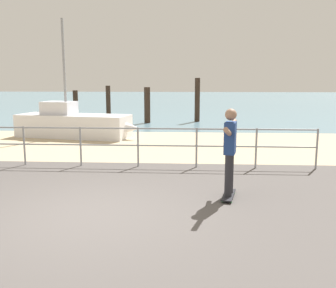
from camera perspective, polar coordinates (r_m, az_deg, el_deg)
name	(u,v)px	position (r m, az deg, el deg)	size (l,w,h in m)	color
ground_plane	(69,242)	(5.69, -14.73, -14.09)	(24.00, 10.00, 0.04)	#514C49
beach_strip	(142,145)	(13.24, -3.98, -0.09)	(24.00, 6.00, 0.04)	tan
sea_surface	(175,100)	(41.03, 1.10, 6.66)	(72.00, 50.00, 0.04)	slate
railing_fence	(80,140)	(10.08, -13.12, 0.55)	(12.15, 0.05, 1.05)	gray
sailboat	(77,124)	(15.16, -13.56, 2.90)	(5.07, 2.20, 4.53)	silver
skateboard	(229,195)	(7.41, 9.15, -7.65)	(0.36, 0.82, 0.08)	black
skateboarder	(230,147)	(7.18, 9.35, -0.40)	(0.39, 1.43, 1.65)	#26262B
groyne_post_0	(76,102)	(25.06, -13.81, 6.12)	(0.32, 0.32, 1.55)	#332319
groyne_post_1	(108,102)	(22.41, -9.02, 6.31)	(0.27, 0.27, 1.88)	#332319
groyne_post_2	(147,105)	(19.50, -3.16, 5.86)	(0.31, 0.31, 1.86)	#332319
groyne_post_3	(197,100)	(20.16, 4.45, 6.64)	(0.27, 0.27, 2.32)	#332319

